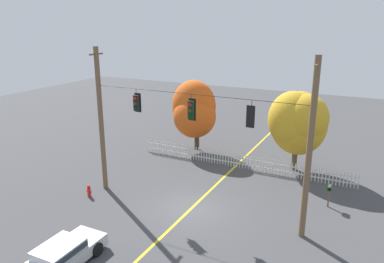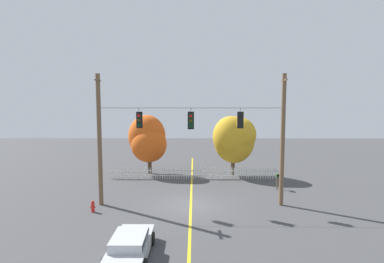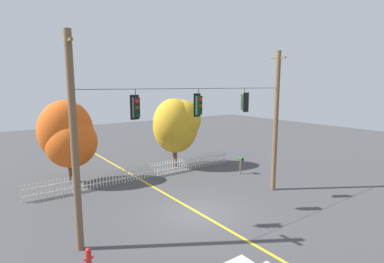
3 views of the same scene
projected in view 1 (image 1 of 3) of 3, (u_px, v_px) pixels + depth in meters
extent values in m
plane|color=#424244|center=(191.00, 209.00, 21.39)|extent=(80.00, 80.00, 0.00)
cube|color=gold|center=(191.00, 209.00, 21.39)|extent=(0.16, 36.00, 0.01)
cylinder|color=brown|center=(101.00, 121.00, 22.80)|extent=(0.30, 0.30, 9.03)
cylinder|color=brown|center=(309.00, 152.00, 17.40)|extent=(0.30, 0.30, 9.03)
cube|color=brown|center=(96.00, 54.00, 21.64)|extent=(0.10, 1.10, 0.10)
cube|color=brown|center=(318.00, 65.00, 16.24)|extent=(0.10, 1.10, 0.10)
cylinder|color=black|center=(191.00, 94.00, 19.47)|extent=(12.31, 0.02, 0.02)
cylinder|color=black|center=(136.00, 92.00, 21.04)|extent=(0.03, 0.03, 0.37)
cube|color=black|center=(138.00, 103.00, 21.33)|extent=(0.43, 0.02, 1.12)
cube|color=black|center=(137.00, 103.00, 21.22)|extent=(0.30, 0.24, 0.90)
cylinder|color=red|center=(135.00, 98.00, 21.02)|extent=(0.20, 0.03, 0.20)
cube|color=black|center=(134.00, 96.00, 20.95)|extent=(0.22, 0.12, 0.06)
cylinder|color=#463B09|center=(135.00, 103.00, 21.11)|extent=(0.20, 0.03, 0.20)
cube|color=black|center=(135.00, 102.00, 21.04)|extent=(0.22, 0.12, 0.06)
cylinder|color=#073513|center=(135.00, 109.00, 21.19)|extent=(0.20, 0.03, 0.20)
cube|color=black|center=(135.00, 107.00, 21.12)|extent=(0.22, 0.12, 0.06)
cylinder|color=black|center=(191.00, 98.00, 19.52)|extent=(0.03, 0.03, 0.37)
cube|color=black|center=(192.00, 109.00, 19.82)|extent=(0.43, 0.02, 1.21)
cube|color=black|center=(191.00, 110.00, 19.71)|extent=(0.30, 0.24, 0.98)
cylinder|color=red|center=(190.00, 104.00, 19.50)|extent=(0.20, 0.03, 0.20)
cube|color=black|center=(190.00, 103.00, 19.43)|extent=(0.22, 0.12, 0.06)
cylinder|color=#463B09|center=(190.00, 110.00, 19.60)|extent=(0.20, 0.03, 0.20)
cube|color=black|center=(190.00, 109.00, 19.53)|extent=(0.22, 0.12, 0.06)
cylinder|color=#073513|center=(190.00, 116.00, 19.69)|extent=(0.20, 0.03, 0.20)
cube|color=black|center=(190.00, 115.00, 19.62)|extent=(0.22, 0.12, 0.06)
cylinder|color=black|center=(252.00, 104.00, 18.08)|extent=(0.03, 0.03, 0.36)
cube|color=black|center=(250.00, 117.00, 18.15)|extent=(0.43, 0.02, 1.12)
cube|color=#1E3323|center=(251.00, 116.00, 18.26)|extent=(0.30, 0.24, 0.91)
cylinder|color=red|center=(252.00, 110.00, 18.29)|extent=(0.20, 0.03, 0.20)
cube|color=#1E3323|center=(253.00, 107.00, 18.29)|extent=(0.22, 0.12, 0.06)
cylinder|color=#463B09|center=(252.00, 115.00, 18.37)|extent=(0.20, 0.03, 0.20)
cube|color=#1E3323|center=(252.00, 113.00, 18.38)|extent=(0.22, 0.12, 0.06)
cylinder|color=#073513|center=(252.00, 121.00, 18.46)|extent=(0.20, 0.03, 0.20)
cube|color=#1E3323|center=(252.00, 119.00, 18.47)|extent=(0.22, 0.12, 0.06)
cube|color=silver|center=(148.00, 145.00, 30.67)|extent=(0.06, 0.04, 1.07)
cube|color=silver|center=(150.00, 146.00, 30.57)|extent=(0.06, 0.04, 1.07)
cube|color=silver|center=(152.00, 146.00, 30.48)|extent=(0.06, 0.04, 1.07)
cube|color=silver|center=(155.00, 146.00, 30.38)|extent=(0.06, 0.04, 1.07)
cube|color=silver|center=(157.00, 147.00, 30.28)|extent=(0.06, 0.04, 1.07)
cube|color=silver|center=(159.00, 147.00, 30.19)|extent=(0.06, 0.04, 1.07)
cube|color=silver|center=(162.00, 148.00, 30.09)|extent=(0.06, 0.04, 1.07)
cube|color=silver|center=(164.00, 148.00, 29.99)|extent=(0.06, 0.04, 1.07)
cube|color=silver|center=(166.00, 148.00, 29.90)|extent=(0.06, 0.04, 1.07)
cube|color=silver|center=(169.00, 149.00, 29.80)|extent=(0.06, 0.04, 1.07)
cube|color=silver|center=(171.00, 149.00, 29.70)|extent=(0.06, 0.04, 1.07)
cube|color=silver|center=(174.00, 150.00, 29.61)|extent=(0.06, 0.04, 1.07)
cube|color=silver|center=(176.00, 150.00, 29.51)|extent=(0.06, 0.04, 1.07)
cube|color=silver|center=(179.00, 151.00, 29.41)|extent=(0.06, 0.04, 1.07)
cube|color=silver|center=(181.00, 151.00, 29.32)|extent=(0.06, 0.04, 1.07)
cube|color=silver|center=(184.00, 151.00, 29.22)|extent=(0.06, 0.04, 1.07)
cube|color=silver|center=(186.00, 152.00, 29.12)|extent=(0.06, 0.04, 1.07)
cube|color=silver|center=(189.00, 152.00, 29.03)|extent=(0.06, 0.04, 1.07)
cube|color=silver|center=(191.00, 153.00, 28.93)|extent=(0.06, 0.04, 1.07)
cube|color=silver|center=(194.00, 153.00, 28.83)|extent=(0.06, 0.04, 1.07)
cube|color=silver|center=(196.00, 154.00, 28.74)|extent=(0.06, 0.04, 1.07)
cube|color=silver|center=(199.00, 154.00, 28.64)|extent=(0.06, 0.04, 1.07)
cube|color=silver|center=(201.00, 155.00, 28.54)|extent=(0.06, 0.04, 1.07)
cube|color=silver|center=(204.00, 155.00, 28.45)|extent=(0.06, 0.04, 1.07)
cube|color=silver|center=(207.00, 155.00, 28.35)|extent=(0.06, 0.04, 1.07)
cube|color=silver|center=(209.00, 156.00, 28.25)|extent=(0.06, 0.04, 1.07)
cube|color=silver|center=(212.00, 156.00, 28.16)|extent=(0.06, 0.04, 1.07)
cube|color=silver|center=(215.00, 157.00, 28.06)|extent=(0.06, 0.04, 1.07)
cube|color=silver|center=(217.00, 157.00, 27.96)|extent=(0.06, 0.04, 1.07)
cube|color=silver|center=(220.00, 158.00, 27.87)|extent=(0.06, 0.04, 1.07)
cube|color=silver|center=(223.00, 158.00, 27.77)|extent=(0.06, 0.04, 1.07)
cube|color=silver|center=(226.00, 159.00, 27.67)|extent=(0.06, 0.04, 1.07)
cube|color=silver|center=(228.00, 159.00, 27.58)|extent=(0.06, 0.04, 1.07)
cube|color=silver|center=(231.00, 160.00, 27.48)|extent=(0.06, 0.04, 1.07)
cube|color=silver|center=(234.00, 160.00, 27.38)|extent=(0.06, 0.04, 1.07)
cube|color=silver|center=(237.00, 161.00, 27.29)|extent=(0.06, 0.04, 1.07)
cube|color=silver|center=(240.00, 161.00, 27.19)|extent=(0.06, 0.04, 1.07)
cube|color=silver|center=(243.00, 162.00, 27.09)|extent=(0.06, 0.04, 1.07)
cube|color=silver|center=(246.00, 162.00, 27.00)|extent=(0.06, 0.04, 1.07)
cube|color=silver|center=(249.00, 163.00, 26.90)|extent=(0.06, 0.04, 1.07)
cube|color=silver|center=(251.00, 163.00, 26.80)|extent=(0.06, 0.04, 1.07)
cube|color=silver|center=(254.00, 164.00, 26.71)|extent=(0.06, 0.04, 1.07)
cube|color=silver|center=(257.00, 164.00, 26.61)|extent=(0.06, 0.04, 1.07)
cube|color=silver|center=(260.00, 165.00, 26.51)|extent=(0.06, 0.04, 1.07)
cube|color=silver|center=(264.00, 165.00, 26.41)|extent=(0.06, 0.04, 1.07)
cube|color=silver|center=(267.00, 166.00, 26.32)|extent=(0.06, 0.04, 1.07)
cube|color=silver|center=(270.00, 166.00, 26.22)|extent=(0.06, 0.04, 1.07)
cube|color=silver|center=(273.00, 167.00, 26.12)|extent=(0.06, 0.04, 1.07)
cube|color=silver|center=(276.00, 167.00, 26.03)|extent=(0.06, 0.04, 1.07)
cube|color=silver|center=(279.00, 168.00, 25.93)|extent=(0.06, 0.04, 1.07)
cube|color=silver|center=(282.00, 168.00, 25.83)|extent=(0.06, 0.04, 1.07)
cube|color=silver|center=(285.00, 169.00, 25.74)|extent=(0.06, 0.04, 1.07)
cube|color=silver|center=(289.00, 170.00, 25.64)|extent=(0.06, 0.04, 1.07)
cube|color=silver|center=(292.00, 170.00, 25.54)|extent=(0.06, 0.04, 1.07)
cube|color=silver|center=(295.00, 171.00, 25.45)|extent=(0.06, 0.04, 1.07)
cube|color=silver|center=(298.00, 171.00, 25.35)|extent=(0.06, 0.04, 1.07)
cube|color=silver|center=(302.00, 172.00, 25.25)|extent=(0.06, 0.04, 1.07)
cube|color=silver|center=(305.00, 172.00, 25.16)|extent=(0.06, 0.04, 1.07)
cube|color=silver|center=(309.00, 173.00, 25.06)|extent=(0.06, 0.04, 1.07)
cube|color=silver|center=(312.00, 174.00, 24.96)|extent=(0.06, 0.04, 1.07)
cube|color=silver|center=(315.00, 174.00, 24.87)|extent=(0.06, 0.04, 1.07)
cube|color=silver|center=(319.00, 175.00, 24.77)|extent=(0.06, 0.04, 1.07)
cube|color=silver|center=(322.00, 175.00, 24.67)|extent=(0.06, 0.04, 1.07)
cube|color=silver|center=(326.00, 176.00, 24.58)|extent=(0.06, 0.04, 1.07)
cube|color=silver|center=(329.00, 177.00, 24.48)|extent=(0.06, 0.04, 1.07)
cube|color=silver|center=(333.00, 177.00, 24.38)|extent=(0.06, 0.04, 1.07)
cube|color=silver|center=(337.00, 178.00, 24.29)|extent=(0.06, 0.04, 1.07)
cube|color=silver|center=(340.00, 178.00, 24.19)|extent=(0.06, 0.04, 1.07)
cube|color=silver|center=(344.00, 179.00, 24.09)|extent=(0.06, 0.04, 1.07)
cube|color=silver|center=(347.00, 180.00, 24.00)|extent=(0.06, 0.04, 1.07)
cube|color=silver|center=(351.00, 180.00, 23.90)|extent=(0.06, 0.04, 1.07)
cube|color=silver|center=(355.00, 181.00, 23.80)|extent=(0.06, 0.04, 1.07)
cube|color=silver|center=(359.00, 182.00, 23.71)|extent=(0.06, 0.04, 1.07)
cube|color=silver|center=(240.00, 164.00, 27.28)|extent=(16.12, 0.03, 0.08)
cube|color=silver|center=(240.00, 158.00, 27.15)|extent=(16.12, 0.03, 0.08)
cylinder|color=#473828|center=(197.00, 138.00, 31.05)|extent=(0.40, 0.40, 1.97)
ellipsoid|color=#DB5619|center=(195.00, 116.00, 30.04)|extent=(3.51, 3.38, 3.52)
ellipsoid|color=#DB5619|center=(194.00, 106.00, 30.22)|extent=(3.69, 3.06, 4.25)
cylinder|color=brown|center=(295.00, 156.00, 26.76)|extent=(0.37, 0.37, 2.14)
ellipsoid|color=gold|center=(298.00, 123.00, 25.97)|extent=(3.98, 3.33, 4.55)
ellipsoid|color=gold|center=(293.00, 120.00, 25.83)|extent=(3.45, 3.19, 4.01)
ellipsoid|color=gold|center=(304.00, 118.00, 25.40)|extent=(3.34, 3.12, 3.32)
cube|color=#B7BABF|center=(63.00, 257.00, 16.24)|extent=(1.70, 4.17, 0.55)
cube|color=#B7BABF|center=(59.00, 250.00, 15.98)|extent=(1.48, 2.00, 0.42)
cube|color=#232D38|center=(59.00, 250.00, 15.98)|extent=(1.52, 1.92, 0.27)
cylinder|color=black|center=(70.00, 240.00, 17.74)|extent=(0.18, 0.64, 0.64)
cylinder|color=black|center=(97.00, 249.00, 17.03)|extent=(0.18, 0.64, 0.64)
cube|color=white|center=(87.00, 230.00, 18.18)|extent=(0.20, 0.04, 0.10)
cube|color=white|center=(101.00, 235.00, 17.78)|extent=(0.20, 0.04, 0.10)
cylinder|color=red|center=(89.00, 192.00, 22.81)|extent=(0.22, 0.22, 0.59)
sphere|color=red|center=(89.00, 187.00, 22.71)|extent=(0.20, 0.20, 0.20)
cylinder|color=red|center=(87.00, 191.00, 22.87)|extent=(0.08, 0.08, 0.08)
cylinder|color=red|center=(91.00, 192.00, 22.74)|extent=(0.08, 0.08, 0.08)
cube|color=brown|center=(329.00, 199.00, 21.49)|extent=(0.08, 0.08, 1.02)
cube|color=#2D4C2D|center=(330.00, 189.00, 21.31)|extent=(0.22, 0.44, 0.20)
cylinder|color=#2D4C2D|center=(330.00, 187.00, 21.28)|extent=(0.22, 0.44, 0.22)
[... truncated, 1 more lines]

